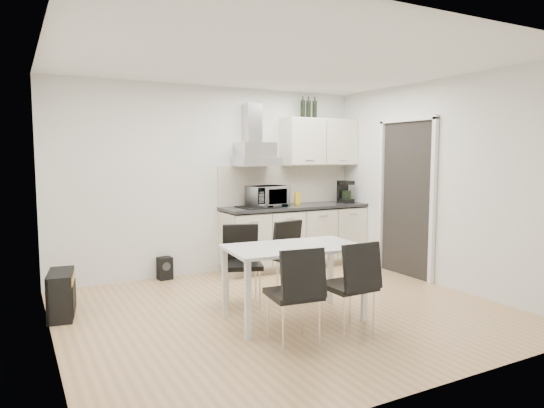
{
  "coord_description": "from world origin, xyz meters",
  "views": [
    {
      "loc": [
        -2.51,
        -4.36,
        1.65
      ],
      "look_at": [
        0.09,
        0.45,
        1.1
      ],
      "focal_mm": 32.0,
      "sensor_mm": 36.0,
      "label": 1
    }
  ],
  "objects_px": {
    "kitchenette": "(296,211)",
    "floor_speaker": "(165,268)",
    "chair_far_left": "(242,266)",
    "dining_table": "(294,254)",
    "chair_far_right": "(298,260)",
    "chair_near_left": "(293,295)",
    "chair_near_right": "(348,287)",
    "guitar_amp": "(61,294)"
  },
  "relations": [
    {
      "from": "dining_table",
      "to": "floor_speaker",
      "type": "distance_m",
      "value": 2.33
    },
    {
      "from": "chair_far_right",
      "to": "chair_near_left",
      "type": "relative_size",
      "value": 1.0
    },
    {
      "from": "kitchenette",
      "to": "guitar_amp",
      "type": "height_order",
      "value": "kitchenette"
    },
    {
      "from": "chair_near_right",
      "to": "guitar_amp",
      "type": "height_order",
      "value": "chair_near_right"
    },
    {
      "from": "dining_table",
      "to": "chair_near_right",
      "type": "distance_m",
      "value": 0.67
    },
    {
      "from": "dining_table",
      "to": "chair_far_left",
      "type": "distance_m",
      "value": 0.74
    },
    {
      "from": "chair_near_right",
      "to": "floor_speaker",
      "type": "xyz_separation_m",
      "value": [
        -0.94,
        2.75,
        -0.29
      ]
    },
    {
      "from": "chair_near_left",
      "to": "guitar_amp",
      "type": "bearing_deg",
      "value": 141.02
    },
    {
      "from": "chair_far_right",
      "to": "chair_near_right",
      "type": "distance_m",
      "value": 1.22
    },
    {
      "from": "guitar_amp",
      "to": "chair_far_right",
      "type": "bearing_deg",
      "value": -3.2
    },
    {
      "from": "chair_far_right",
      "to": "guitar_amp",
      "type": "distance_m",
      "value": 2.56
    },
    {
      "from": "floor_speaker",
      "to": "guitar_amp",
      "type": "bearing_deg",
      "value": -149.17
    },
    {
      "from": "chair_near_left",
      "to": "dining_table",
      "type": "bearing_deg",
      "value": 65.24
    },
    {
      "from": "chair_near_left",
      "to": "kitchenette",
      "type": "bearing_deg",
      "value": 64.83
    },
    {
      "from": "dining_table",
      "to": "guitar_amp",
      "type": "distance_m",
      "value": 2.42
    },
    {
      "from": "dining_table",
      "to": "chair_near_left",
      "type": "bearing_deg",
      "value": -116.33
    },
    {
      "from": "chair_far_right",
      "to": "floor_speaker",
      "type": "xyz_separation_m",
      "value": [
        -1.14,
        1.54,
        -0.29
      ]
    },
    {
      "from": "chair_near_left",
      "to": "chair_near_right",
      "type": "bearing_deg",
      "value": 5.02
    },
    {
      "from": "dining_table",
      "to": "guitar_amp",
      "type": "bearing_deg",
      "value": 155.13
    },
    {
      "from": "kitchenette",
      "to": "chair_near_left",
      "type": "height_order",
      "value": "kitchenette"
    },
    {
      "from": "chair_far_right",
      "to": "chair_near_left",
      "type": "distance_m",
      "value": 1.42
    },
    {
      "from": "kitchenette",
      "to": "guitar_amp",
      "type": "relative_size",
      "value": 4.24
    },
    {
      "from": "dining_table",
      "to": "chair_near_left",
      "type": "xyz_separation_m",
      "value": [
        -0.34,
        -0.57,
        -0.22
      ]
    },
    {
      "from": "guitar_amp",
      "to": "kitchenette",
      "type": "bearing_deg",
      "value": 23.3
    },
    {
      "from": "dining_table",
      "to": "chair_far_left",
      "type": "bearing_deg",
      "value": 117.25
    },
    {
      "from": "kitchenette",
      "to": "floor_speaker",
      "type": "relative_size",
      "value": 8.44
    },
    {
      "from": "chair_far_right",
      "to": "floor_speaker",
      "type": "relative_size",
      "value": 2.95
    },
    {
      "from": "kitchenette",
      "to": "dining_table",
      "type": "height_order",
      "value": "kitchenette"
    },
    {
      "from": "dining_table",
      "to": "chair_far_left",
      "type": "xyz_separation_m",
      "value": [
        -0.27,
        0.65,
        -0.22
      ]
    },
    {
      "from": "kitchenette",
      "to": "chair_near_left",
      "type": "relative_size",
      "value": 2.86
    },
    {
      "from": "kitchenette",
      "to": "chair_far_left",
      "type": "distance_m",
      "value": 2.06
    },
    {
      "from": "kitchenette",
      "to": "floor_speaker",
      "type": "distance_m",
      "value": 2.07
    },
    {
      "from": "floor_speaker",
      "to": "dining_table",
      "type": "bearing_deg",
      "value": -76.99
    },
    {
      "from": "kitchenette",
      "to": "chair_near_right",
      "type": "bearing_deg",
      "value": -111.32
    },
    {
      "from": "kitchenette",
      "to": "floor_speaker",
      "type": "xyz_separation_m",
      "value": [
        -1.95,
        0.17,
        -0.68
      ]
    },
    {
      "from": "chair_near_left",
      "to": "floor_speaker",
      "type": "distance_m",
      "value": 2.77
    },
    {
      "from": "chair_near_left",
      "to": "floor_speaker",
      "type": "relative_size",
      "value": 2.95
    },
    {
      "from": "chair_far_left",
      "to": "kitchenette",
      "type": "bearing_deg",
      "value": -119.25
    },
    {
      "from": "kitchenette",
      "to": "chair_near_left",
      "type": "xyz_separation_m",
      "value": [
        -1.58,
        -2.57,
        -0.39
      ]
    },
    {
      "from": "chair_far_left",
      "to": "chair_near_left",
      "type": "relative_size",
      "value": 1.0
    },
    {
      "from": "chair_near_right",
      "to": "floor_speaker",
      "type": "relative_size",
      "value": 2.95
    },
    {
      "from": "chair_near_left",
      "to": "chair_near_right",
      "type": "height_order",
      "value": "same"
    }
  ]
}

